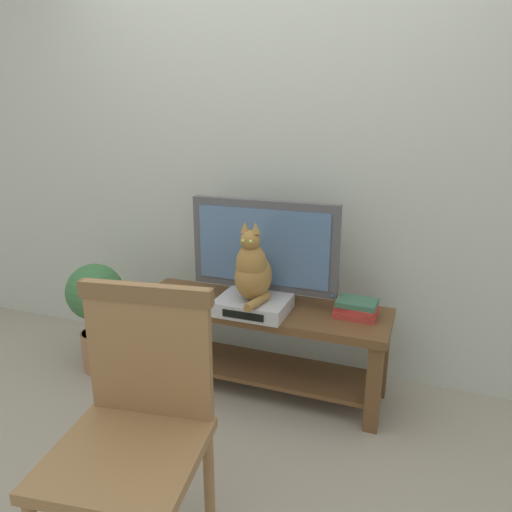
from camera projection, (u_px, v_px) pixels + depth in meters
The scene contains 9 objects.
ground_plane at pixel (204, 446), 2.24m from camera, with size 12.00×12.00×0.00m, color gray.
back_wall at pixel (275, 132), 2.73m from camera, with size 7.00×0.12×2.80m, color #B7BCB2.
tv_stand at pixel (259, 331), 2.63m from camera, with size 1.40×0.43×0.50m.
tv at pixel (264, 250), 2.56m from camera, with size 0.81×0.20×0.56m.
media_box at pixel (253, 305), 2.49m from camera, with size 0.37×0.30×0.08m.
cat at pixel (253, 271), 2.42m from camera, with size 0.18×0.31×0.42m.
wooden_chair at pixel (137, 412), 1.59m from camera, with size 0.54×0.54×0.95m.
book_stack at pixel (356, 309), 2.43m from camera, with size 0.22×0.17×0.09m.
potted_plant at pixel (97, 307), 2.82m from camera, with size 0.33×0.33×0.66m.
Camera 1 is at (0.90, -1.68, 1.50)m, focal length 33.47 mm.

